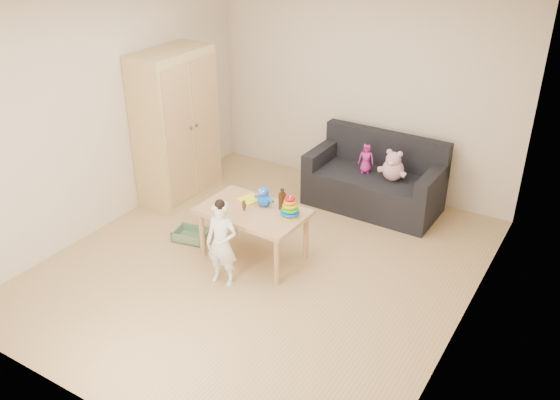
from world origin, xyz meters
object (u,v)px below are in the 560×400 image
Objects in this scene: sofa at (373,191)px; play_table at (254,234)px; toddler at (222,244)px; wardrobe at (176,127)px.

play_table is (-0.60, -1.68, 0.06)m from sofa.
toddler is at bearing -91.06° from play_table.
sofa is (2.18, 0.96, -0.70)m from wardrobe.
toddler is at bearing -104.66° from sofa.
wardrobe is 1.72× the size of play_table.
toddler is (-0.61, -2.20, 0.21)m from sofa.
play_table is at bearing -108.91° from sofa.
wardrobe is 1.17× the size of sofa.
play_table is at bearing -24.40° from wardrobe.
toddler is (1.57, -1.24, -0.49)m from wardrobe.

